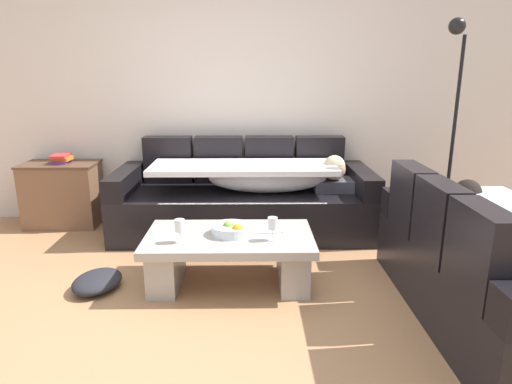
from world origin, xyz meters
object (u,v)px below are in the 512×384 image
wine_glass_near_left (180,226)px  open_magazine (262,228)px  couch_along_wall (248,199)px  coffee_table (229,253)px  book_stack_on_cabinet (61,159)px  fruit_bowl (231,229)px  wine_glass_near_right (273,224)px  floor_lamp (452,117)px  crumpled_garment (97,281)px  side_cabinet (63,194)px  couch_near_window (491,268)px

wine_glass_near_left → open_magazine: bearing=24.7°
couch_along_wall → open_magazine: 1.01m
coffee_table → book_stack_on_cabinet: bearing=141.9°
fruit_bowl → wine_glass_near_right: 0.32m
couch_along_wall → open_magazine: bearing=-83.5°
open_magazine → wine_glass_near_right: bearing=-80.1°
coffee_table → floor_lamp: (1.96, 0.99, 0.88)m
book_stack_on_cabinet → coffee_table: bearing=-38.1°
coffee_table → open_magazine: open_magazine is taller
couch_along_wall → wine_glass_near_right: 1.25m
couch_along_wall → crumpled_garment: size_ratio=6.03×
side_cabinet → couch_along_wall: bearing=-6.9°
fruit_bowl → couch_near_window: bearing=-16.7°
couch_along_wall → wine_glass_near_left: size_ratio=14.52×
couch_along_wall → crumpled_garment: couch_along_wall is taller
coffee_table → fruit_bowl: fruit_bowl is taller
floor_lamp → book_stack_on_cabinet: bearing=174.6°
wine_glass_near_right → open_magazine: wine_glass_near_right is taller
open_magazine → fruit_bowl: bearing=-159.5°
wine_glass_near_right → open_magazine: bearing=105.6°
wine_glass_near_right → fruit_bowl: bearing=158.3°
wine_glass_near_left → book_stack_on_cabinet: bearing=132.9°
wine_glass_near_right → book_stack_on_cabinet: 2.49m
coffee_table → wine_glass_near_right: size_ratio=7.23×
wine_glass_near_right → side_cabinet: size_ratio=0.23×
coffee_table → side_cabinet: (-1.73, 1.34, 0.08)m
couch_near_window → side_cabinet: (-3.38, 1.82, -0.01)m
coffee_table → fruit_bowl: 0.18m
wine_glass_near_left → book_stack_on_cabinet: 2.04m
couch_near_window → fruit_bowl: couch_near_window is taller
floor_lamp → side_cabinet: bearing=174.7°
floor_lamp → couch_near_window: bearing=-102.0°
crumpled_garment → floor_lamp: bearing=20.3°
wine_glass_near_right → book_stack_on_cabinet: size_ratio=0.68×
wine_glass_near_left → crumpled_garment: wine_glass_near_left is taller
fruit_bowl → book_stack_on_cabinet: size_ratio=1.14×
side_cabinet → book_stack_on_cabinet: book_stack_on_cabinet is taller
couch_near_window → crumpled_garment: 2.64m
open_magazine → crumpled_garment: bearing=-176.3°
couch_along_wall → wine_glass_near_left: bearing=-109.9°
coffee_table → side_cabinet: bearing=142.3°
couch_near_window → crumpled_garment: bearing=81.2°
book_stack_on_cabinet → crumpled_garment: size_ratio=0.61×
couch_near_window → open_magazine: 1.53m
couch_along_wall → side_cabinet: couch_along_wall is taller
couch_along_wall → floor_lamp: size_ratio=1.24×
side_cabinet → floor_lamp: floor_lamp is taller
wine_glass_near_left → wine_glass_near_right: same height
wine_glass_near_left → wine_glass_near_right: size_ratio=1.00×
couch_near_window → side_cabinet: couch_near_window is taller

